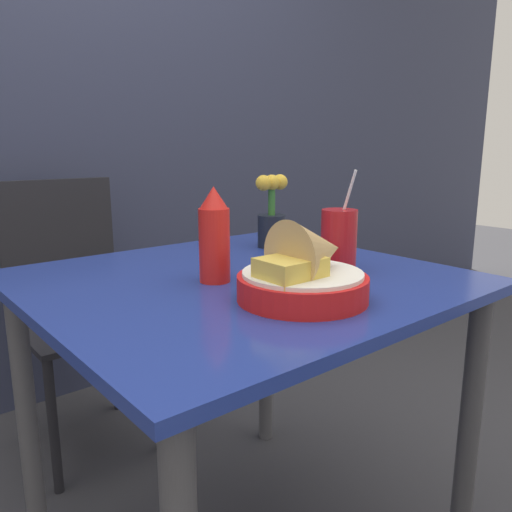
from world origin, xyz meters
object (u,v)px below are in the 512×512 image
(food_basket, at_px, (307,271))
(flower_vase, at_px, (272,216))
(ketchup_bottle, at_px, (213,236))
(drink_cup, at_px, (339,242))
(chair_far_window, at_px, (71,291))

(food_basket, xyz_separation_m, flower_vase, (0.30, 0.44, 0.04))
(ketchup_bottle, height_order, drink_cup, drink_cup)
(chair_far_window, bearing_deg, flower_vase, -58.04)
(drink_cup, bearing_deg, chair_far_window, 108.67)
(food_basket, bearing_deg, ketchup_bottle, 105.09)
(food_basket, distance_m, flower_vase, 0.53)
(ketchup_bottle, distance_m, flower_vase, 0.41)
(drink_cup, bearing_deg, ketchup_bottle, 158.48)
(chair_far_window, relative_size, drink_cup, 3.89)
(chair_far_window, height_order, ketchup_bottle, ketchup_bottle)
(ketchup_bottle, xyz_separation_m, drink_cup, (0.29, -0.11, -0.03))
(drink_cup, bearing_deg, food_basket, -153.06)
(food_basket, xyz_separation_m, ketchup_bottle, (-0.06, 0.23, 0.05))
(chair_far_window, xyz_separation_m, food_basket, (0.10, -1.06, 0.26))
(food_basket, bearing_deg, flower_vase, 55.92)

